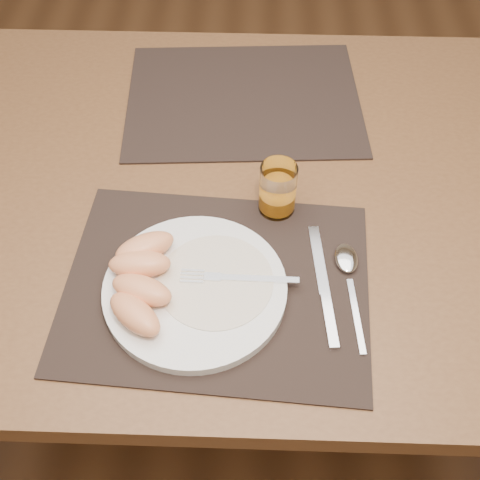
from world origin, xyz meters
The scene contains 11 objects.
ground centered at (0.00, 0.00, 0.00)m, with size 5.00×5.00×0.00m, color #56351D.
table centered at (0.00, 0.00, 0.67)m, with size 1.40×0.90×0.75m.
placemat_near centered at (-0.03, -0.22, 0.75)m, with size 0.45×0.35×0.00m, color black.
placemat_far centered at (0.00, 0.22, 0.75)m, with size 0.45×0.35×0.00m, color black.
plate centered at (-0.06, -0.24, 0.76)m, with size 0.27×0.27×0.02m, color white.
plate_dressing centered at (-0.03, -0.23, 0.77)m, with size 0.17×0.17×0.00m.
fork centered at (-0.01, -0.22, 0.77)m, with size 0.17×0.02×0.00m.
knife centered at (0.13, -0.23, 0.76)m, with size 0.03×0.22×0.01m.
spoon centered at (0.17, -0.18, 0.76)m, with size 0.04×0.19×0.01m.
juice_glass centered at (0.06, -0.06, 0.79)m, with size 0.06×0.06×0.09m.
grapefruit_wedges centered at (-0.14, -0.24, 0.79)m, with size 0.11×0.20×0.04m.
Camera 1 is at (0.02, -0.73, 1.50)m, focal length 45.00 mm.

